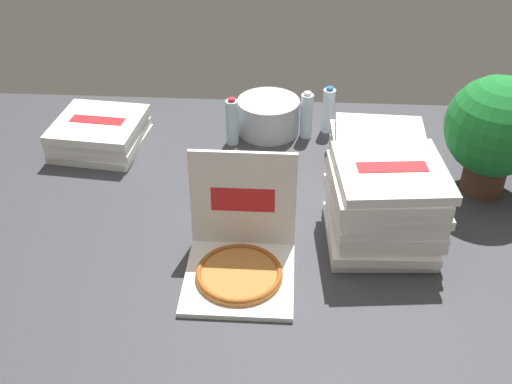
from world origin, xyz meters
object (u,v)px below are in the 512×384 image
Objects in this scene: ice_bucket at (268,116)px; water_bottle_0 at (328,110)px; potted_plant at (496,129)px; water_bottle_1 at (232,122)px; pizza_stack_right_near at (100,133)px; water_bottle_2 at (307,116)px; open_pizza_box at (240,254)px; pizza_stack_center_far at (384,205)px; pizza_stack_right_mid at (378,153)px.

water_bottle_0 reaches higher than ice_bucket.
water_bottle_1 is at bearing 163.49° from potted_plant.
potted_plant is at bearing -25.58° from ice_bucket.
pizza_stack_right_near is 0.84× the size of potted_plant.
water_bottle_2 reaches higher than pizza_stack_right_near.
open_pizza_box reaches higher than water_bottle_2.
ice_bucket is 1.28× the size of water_bottle_0.
ice_bucket is at bearing -175.80° from water_bottle_0.
potted_plant reaches higher than pizza_stack_center_far.
water_bottle_2 is (0.37, 0.09, 0.00)m from water_bottle_1.
open_pizza_box is at bearing -158.51° from pizza_stack_center_far.
pizza_stack_center_far is 0.86× the size of potted_plant.
water_bottle_0 is at bearing 11.58° from pizza_stack_right_near.
pizza_stack_right_near is (-0.76, 0.86, -0.00)m from open_pizza_box.
pizza_stack_right_mid is 0.73m from water_bottle_1.
pizza_stack_center_far is (1.31, -0.65, 0.10)m from pizza_stack_right_near.
pizza_stack_center_far is 1.87× the size of water_bottle_2.
water_bottle_2 is (-0.29, 0.81, -0.05)m from pizza_stack_center_far.
water_bottle_1 is (-0.69, 0.21, 0.02)m from pizza_stack_right_mid.
open_pizza_box is 1.74× the size of water_bottle_1.
open_pizza_box reaches higher than pizza_stack_right_near.
water_bottle_1 is 0.46× the size of potted_plant.
water_bottle_1 is at bearing -166.39° from water_bottle_2.
pizza_stack_right_near is 1.83× the size of water_bottle_1.
pizza_stack_right_mid is (1.34, -0.13, 0.02)m from pizza_stack_right_near.
water_bottle_1 is at bearing 97.08° from open_pizza_box.
water_bottle_2 is (0.20, -0.04, 0.03)m from ice_bucket.
ice_bucket is 0.31m from water_bottle_0.
water_bottle_0 is at bearing 4.20° from ice_bucket.
potted_plant reaches higher than ice_bucket.
water_bottle_0 is 1.00× the size of water_bottle_2.
pizza_stack_center_far is 0.90m from water_bottle_0.
open_pizza_box is 1.74× the size of water_bottle_2.
ice_bucket is (-0.49, 0.85, -0.08)m from pizza_stack_center_far.
pizza_stack_center_far is (-0.03, -0.51, 0.08)m from pizza_stack_right_mid.
pizza_stack_center_far reaches higher than pizza_stack_right_near.
water_bottle_2 is at bearing 13.61° from water_bottle_1.
potted_plant is at bearing -15.53° from pizza_stack_right_mid.
water_bottle_2 is (-0.33, 0.30, 0.02)m from pizza_stack_right_mid.
pizza_stack_center_far is 0.99m from ice_bucket.
ice_bucket is at bearing 14.28° from pizza_stack_right_near.
pizza_stack_center_far is 0.98m from water_bottle_1.
potted_plant is (0.98, -0.47, 0.22)m from ice_bucket.
open_pizza_box reaches higher than pizza_stack_right_mid.
pizza_stack_right_near is 1.35m from pizza_stack_right_mid.
pizza_stack_right_mid is 1.39× the size of ice_bucket.
water_bottle_1 is at bearing 162.85° from pizza_stack_right_mid.
water_bottle_0 is 0.50m from water_bottle_1.
water_bottle_2 is at bearing -150.50° from water_bottle_0.
ice_bucket is at bearing 146.81° from pizza_stack_right_mid.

